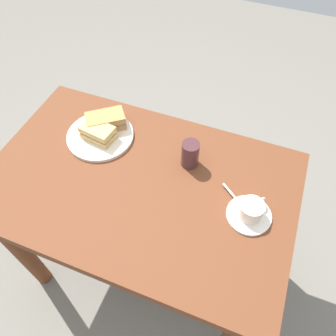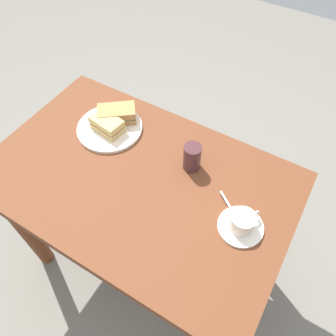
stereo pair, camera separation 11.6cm
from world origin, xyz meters
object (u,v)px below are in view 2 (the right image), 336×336
dining_table (140,197)px  sandwich_plate (110,128)px  spoon (230,207)px  drinking_glass (192,157)px  sandwich_front (107,124)px  sandwich_back (117,114)px  coffee_saucer (240,227)px  coffee_cup (243,221)px

dining_table → sandwich_plate: bearing=-31.7°
spoon → drinking_glass: bearing=-25.2°
sandwich_front → sandwich_back: sandwich_back is taller
sandwich_back → coffee_saucer: (-0.62, 0.18, -0.04)m
dining_table → sandwich_front: sandwich_front is taller
sandwich_plate → coffee_saucer: sandwich_plate is taller
coffee_saucer → coffee_cup: bearing=-120.0°
coffee_saucer → coffee_cup: size_ratio=1.49×
dining_table → sandwich_front: bearing=-29.4°
coffee_cup → spoon: bearing=-36.2°
sandwich_back → drinking_glass: bearing=172.7°
sandwich_front → sandwich_back: bearing=-90.5°
sandwich_plate → coffee_saucer: (-0.62, 0.13, -0.00)m
coffee_cup → drinking_glass: size_ratio=0.94×
spoon → sandwich_front: bearing=-7.6°
spoon → coffee_saucer: bearing=142.4°
sandwich_plate → sandwich_front: sandwich_front is taller
sandwich_plate → drinking_glass: drinking_glass is taller
dining_table → drinking_glass: drinking_glass is taller
sandwich_plate → sandwich_back: bearing=-95.4°
dining_table → spoon: spoon is taller
coffee_saucer → drinking_glass: (0.25, -0.14, 0.05)m
sandwich_plate → coffee_cup: bearing=168.0°
coffee_cup → drinking_glass: bearing=-28.1°
dining_table → drinking_glass: size_ratio=10.31×
dining_table → sandwich_plate: (0.23, -0.14, 0.14)m
sandwich_plate → coffee_cup: (-0.62, 0.13, 0.03)m
dining_table → drinking_glass: 0.27m
coffee_cup → sandwich_back: bearing=-16.4°
coffee_cup → sandwich_front: bearing=-10.8°
sandwich_plate → spoon: size_ratio=3.05×
coffee_saucer → spoon: bearing=-37.6°
spoon → sandwich_back: bearing=-13.9°
sandwich_back → coffee_cup: bearing=163.6°
spoon → drinking_glass: drinking_glass is taller
dining_table → sandwich_plate: 0.30m
drinking_glass → sandwich_plate: bearing=0.4°
coffee_saucer → drinking_glass: size_ratio=1.39×
sandwich_plate → sandwich_back: (-0.00, -0.05, 0.04)m
sandwich_front → coffee_saucer: bearing=169.0°
sandwich_back → drinking_glass: 0.37m
sandwich_back → coffee_saucer: 0.65m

